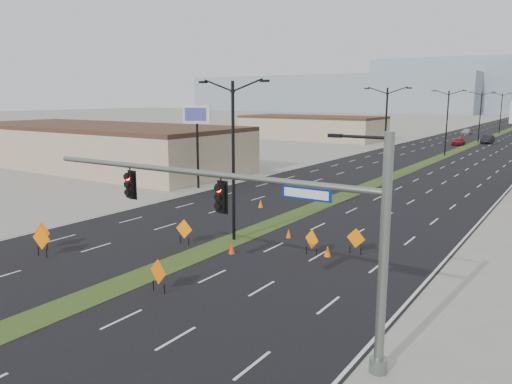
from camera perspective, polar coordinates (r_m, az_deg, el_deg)
The scene contains 27 objects.
ground at distance 24.09m, azimuth -19.93°, elevation -11.89°, with size 600.00×600.00×0.00m, color gray.
road_surface at distance 114.76m, azimuth 24.37°, elevation 5.34°, with size 25.00×400.00×0.02m, color black.
median_strip at distance 114.76m, azimuth 24.37°, elevation 5.34°, with size 2.00×400.00×0.04m, color #2A4217.
building_sw_near at distance 68.68m, azimuth -17.58°, elevation 4.85°, with size 40.00×16.00×5.00m, color #C2AF8A.
building_sw_far at distance 110.27m, azimuth 6.39°, elevation 7.22°, with size 30.00×14.00×4.50m, color #C2AF8A.
mesa_west at distance 323.91m, azimuth 8.39°, elevation 11.05°, with size 180.00×50.00×22.00m, color #8A9CAB.
mesa_backdrop at distance 336.49m, azimuth 25.75°, elevation 10.95°, with size 140.00×50.00×32.00m, color #8A9CAB.
signal_mast at distance 18.29m, azimuth 0.62°, elevation -2.61°, with size 16.30×0.60×8.00m.
streetlight_0 at distance 31.09m, azimuth -2.62°, elevation 4.12°, with size 5.15×0.24×10.02m.
streetlight_1 at distance 56.10m, azimuth 14.59°, elevation 6.77°, with size 5.15×0.24×10.02m.
streetlight_2 at distance 83.04m, azimuth 20.99°, elevation 7.61°, with size 5.15×0.24×10.02m.
streetlight_3 at distance 110.51m, azimuth 24.25°, elevation 8.00°, with size 5.15×0.24×10.02m.
streetlight_4 at distance 138.20m, azimuth 26.20°, elevation 8.22°, with size 5.15×0.24×10.02m.
car_left at distance 102.77m, azimuth 22.14°, elevation 5.37°, with size 1.68×4.17×1.42m, color maroon.
car_mid at distance 108.82m, azimuth 24.95°, elevation 5.47°, with size 1.71×4.92×1.62m, color black.
car_far at distance 132.95m, azimuth 22.89°, elevation 6.36°, with size 1.85×4.55×1.32m, color #A6ACB0.
construction_sign_0 at distance 32.61m, azimuth -23.22°, elevation -4.36°, with size 1.27×0.19×1.69m.
construction_sign_1 at distance 31.06m, azimuth -23.33°, elevation -4.98°, with size 1.34×0.21×1.79m.
construction_sign_2 at distance 31.28m, azimuth -8.21°, elevation -4.30°, with size 1.20×0.13×1.60m.
construction_sign_3 at distance 24.01m, azimuth -11.12°, elevation -9.08°, with size 1.19×0.29×1.61m.
construction_sign_4 at distance 29.11m, azimuth 6.39°, elevation -5.51°, with size 1.06×0.49×1.52m.
construction_sign_5 at distance 29.65m, azimuth 11.34°, elevation -5.31°, with size 1.16×0.15×1.55m.
cone_0 at distance 29.33m, azimuth -2.81°, elevation -6.50°, with size 0.38×0.38×0.63m, color #FE3705.
cone_1 at distance 32.60m, azimuth 3.75°, elevation -4.76°, with size 0.35×0.35×0.59m, color #FF5305.
cone_2 at distance 29.10m, azimuth 8.18°, elevation -6.70°, with size 0.40×0.40×0.67m, color #FF6405.
cone_3 at distance 41.29m, azimuth 0.53°, elevation -1.35°, with size 0.40×0.40×0.67m, color orange.
pole_sign_west at distance 49.94m, azimuth -6.77°, elevation 8.01°, with size 2.59×1.45×8.26m.
Camera 1 is at (18.20, -12.94, 9.03)m, focal length 35.00 mm.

